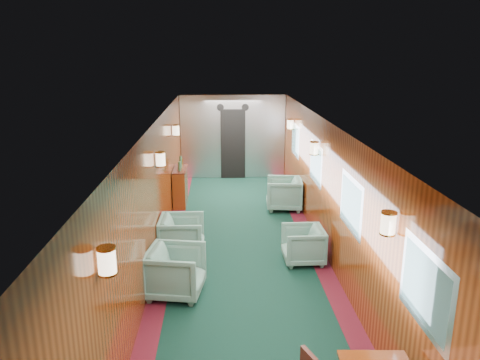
{
  "coord_description": "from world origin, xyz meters",
  "views": [
    {
      "loc": [
        -0.4,
        -7.32,
        3.58
      ],
      "look_at": [
        0.0,
        1.45,
        1.15
      ],
      "focal_mm": 35.0,
      "sensor_mm": 36.0,
      "label": 1
    }
  ],
  "objects_px": {
    "credenza": "(180,186)",
    "armchair_right_far": "(284,194)",
    "armchair_right_near": "(303,245)",
    "armchair_left_near": "(176,272)",
    "armchair_left_far": "(182,236)"
  },
  "relations": [
    {
      "from": "credenza",
      "to": "armchair_right_near",
      "type": "height_order",
      "value": "credenza"
    },
    {
      "from": "armchair_right_far",
      "to": "armchair_left_near",
      "type": "bearing_deg",
      "value": -22.92
    },
    {
      "from": "armchair_left_far",
      "to": "credenza",
      "type": "bearing_deg",
      "value": 6.05
    },
    {
      "from": "armchair_left_far",
      "to": "armchair_right_far",
      "type": "relative_size",
      "value": 0.97
    },
    {
      "from": "credenza",
      "to": "armchair_right_far",
      "type": "xyz_separation_m",
      "value": [
        2.44,
        -0.48,
        -0.08
      ]
    },
    {
      "from": "credenza",
      "to": "armchair_right_far",
      "type": "height_order",
      "value": "credenza"
    },
    {
      "from": "armchair_right_near",
      "to": "credenza",
      "type": "bearing_deg",
      "value": -145.52
    },
    {
      "from": "armchair_right_near",
      "to": "armchair_right_far",
      "type": "bearing_deg",
      "value": 177.83
    },
    {
      "from": "armchair_left_near",
      "to": "armchair_left_far",
      "type": "xyz_separation_m",
      "value": [
        -0.01,
        1.46,
        -0.01
      ]
    },
    {
      "from": "armchair_left_near",
      "to": "armchair_right_far",
      "type": "distance_m",
      "value": 4.46
    },
    {
      "from": "armchair_left_near",
      "to": "armchair_left_far",
      "type": "height_order",
      "value": "armchair_left_near"
    },
    {
      "from": "armchair_left_far",
      "to": "armchair_left_near",
      "type": "bearing_deg",
      "value": -178.34
    },
    {
      "from": "armchair_left_far",
      "to": "armchair_right_near",
      "type": "distance_m",
      "value": 2.17
    },
    {
      "from": "credenza",
      "to": "armchair_left_near",
      "type": "height_order",
      "value": "credenza"
    },
    {
      "from": "armchair_left_near",
      "to": "armchair_left_far",
      "type": "bearing_deg",
      "value": 9.78
    }
  ]
}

